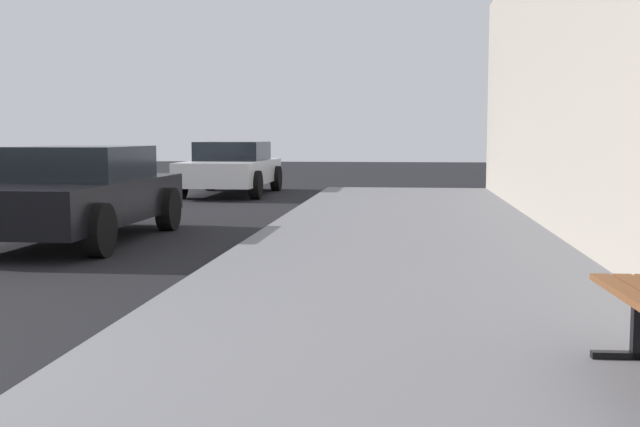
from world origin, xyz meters
TOP-DOWN VIEW (x-y plane):
  - sidewalk at (4.00, 0.00)m, footprint 4.00×32.00m
  - car_black at (-0.48, 6.65)m, footprint 1.98×4.24m
  - car_white at (-0.28, 15.37)m, footprint 1.96×4.34m

SIDE VIEW (x-z plane):
  - sidewalk at x=4.00m, z-range 0.00..0.15m
  - car_black at x=-0.48m, z-range 0.01..1.28m
  - car_white at x=-0.28m, z-range 0.01..1.28m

